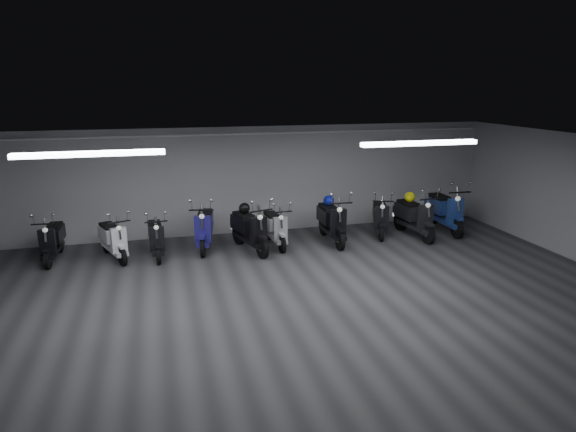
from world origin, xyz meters
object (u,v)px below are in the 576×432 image
object	(u,v)px
scooter_10	(445,204)
helmet_0	(244,208)
scooter_2	(113,233)
helmet_3	(329,201)
scooter_1	(52,234)
scooter_4	(204,221)
scooter_9	(415,210)
scooter_3	(156,232)
scooter_6	(275,222)
scooter_8	(381,211)
helmet_1	(410,197)
scooter_5	(250,223)
scooter_7	(332,215)

from	to	relation	value
scooter_10	helmet_0	bearing A→B (deg)	-177.14
scooter_10	helmet_0	distance (m)	5.43
scooter_2	helmet_3	world-z (taller)	scooter_2
scooter_1	scooter_10	distance (m)	9.73
scooter_1	scooter_4	xyz separation A→B (m)	(3.37, -0.01, 0.07)
scooter_10	scooter_9	bearing A→B (deg)	-163.59
scooter_10	helmet_0	size ratio (longest dim) A/B	7.52
scooter_9	helmet_3	world-z (taller)	scooter_9
scooter_4	scooter_9	world-z (taller)	scooter_9
helmet_0	scooter_2	bearing A→B (deg)	-179.53
scooter_3	scooter_6	world-z (taller)	scooter_6
scooter_2	scooter_10	bearing A→B (deg)	-21.23
scooter_9	scooter_10	bearing A→B (deg)	9.06
scooter_6	scooter_10	size ratio (longest dim) A/B	0.82
scooter_1	scooter_8	xyz separation A→B (m)	(7.92, -0.03, 0.02)
scooter_3	helmet_0	bearing A→B (deg)	-0.32
scooter_6	scooter_4	bearing A→B (deg)	168.65
helmet_1	scooter_4	bearing A→B (deg)	178.54
scooter_5	scooter_9	size ratio (longest dim) A/B	0.98
scooter_5	scooter_4	bearing A→B (deg)	139.84
scooter_10	helmet_1	bearing A→B (deg)	-177.72
scooter_8	helmet_1	size ratio (longest dim) A/B	6.47
helmet_1	helmet_3	world-z (taller)	helmet_3
scooter_8	helmet_3	xyz separation A→B (m)	(-1.44, -0.02, 0.37)
scooter_1	helmet_1	xyz separation A→B (m)	(8.67, -0.15, 0.39)
scooter_6	helmet_1	world-z (taller)	scooter_6
scooter_1	helmet_3	xyz separation A→B (m)	(6.48, -0.04, 0.40)
scooter_4	scooter_8	xyz separation A→B (m)	(4.56, -0.01, -0.04)
scooter_3	scooter_10	size ratio (longest dim) A/B	0.80
scooter_7	helmet_0	xyz separation A→B (m)	(-2.17, 0.10, 0.28)
scooter_5	helmet_0	distance (m)	0.39
helmet_1	helmet_3	distance (m)	2.19
scooter_7	helmet_0	size ratio (longest dim) A/B	7.16
scooter_2	scooter_10	distance (m)	8.43
scooter_4	scooter_5	xyz separation A→B (m)	(1.01, -0.45, 0.01)
helmet_3	helmet_0	bearing A→B (deg)	-175.59
scooter_7	scooter_10	distance (m)	3.26
scooter_5	scooter_6	size ratio (longest dim) A/B	1.13
scooter_1	scooter_7	bearing A→B (deg)	-0.00
scooter_7	scooter_10	size ratio (longest dim) A/B	0.95
scooter_3	helmet_3	world-z (taller)	scooter_3
scooter_4	helmet_3	bearing A→B (deg)	9.41
helmet_1	scooter_10	bearing A→B (deg)	0.13
scooter_1	scooter_3	size ratio (longest dim) A/B	1.03
scooter_4	scooter_7	bearing A→B (deg)	4.54
scooter_2	helmet_1	xyz separation A→B (m)	(7.36, 0.09, 0.40)
scooter_3	scooter_10	xyz separation A→B (m)	(7.49, 0.17, 0.15)
helmet_0	helmet_3	world-z (taller)	helmet_3
scooter_1	scooter_2	size ratio (longest dim) A/B	1.01
helmet_0	helmet_1	world-z (taller)	helmet_1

